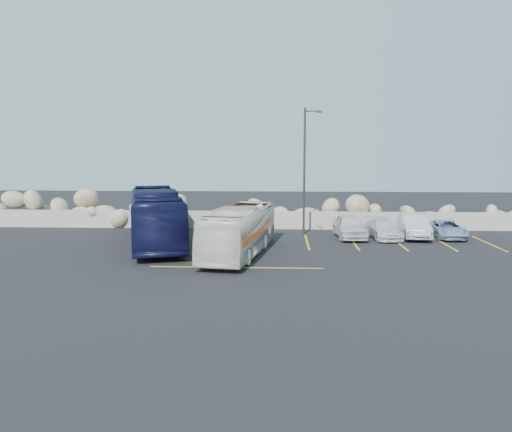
{
  "coord_description": "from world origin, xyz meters",
  "views": [
    {
      "loc": [
        1.08,
        -22.14,
        5.28
      ],
      "look_at": [
        -0.27,
        4.0,
        1.91
      ],
      "focal_mm": 35.0,
      "sensor_mm": 36.0,
      "label": 1
    }
  ],
  "objects_px": {
    "lamppost": "(305,168)",
    "tour_coach": "(156,216)",
    "car_d": "(447,229)",
    "vintage_bus": "(240,230)",
    "car_c": "(383,229)",
    "car_b": "(414,226)",
    "car_a": "(350,226)"
  },
  "relations": [
    {
      "from": "car_a",
      "to": "vintage_bus",
      "type": "bearing_deg",
      "value": -142.8
    },
    {
      "from": "vintage_bus",
      "to": "car_c",
      "type": "xyz_separation_m",
      "value": [
        8.4,
        5.26,
        -0.69
      ]
    },
    {
      "from": "vintage_bus",
      "to": "car_a",
      "type": "height_order",
      "value": "vintage_bus"
    },
    {
      "from": "tour_coach",
      "to": "car_c",
      "type": "xyz_separation_m",
      "value": [
        13.51,
        2.43,
        -1.02
      ]
    },
    {
      "from": "vintage_bus",
      "to": "car_a",
      "type": "xyz_separation_m",
      "value": [
        6.36,
        5.34,
        -0.53
      ]
    },
    {
      "from": "lamppost",
      "to": "tour_coach",
      "type": "xyz_separation_m",
      "value": [
        -8.73,
        -3.48,
        -2.71
      ]
    },
    {
      "from": "car_d",
      "to": "car_b",
      "type": "bearing_deg",
      "value": -176.55
    },
    {
      "from": "lamppost",
      "to": "car_b",
      "type": "bearing_deg",
      "value": -5.47
    },
    {
      "from": "car_b",
      "to": "car_d",
      "type": "distance_m",
      "value": 2.06
    },
    {
      "from": "car_c",
      "to": "car_d",
      "type": "relative_size",
      "value": 1.01
    },
    {
      "from": "lamppost",
      "to": "car_b",
      "type": "distance_m",
      "value": 7.65
    },
    {
      "from": "car_d",
      "to": "vintage_bus",
      "type": "bearing_deg",
      "value": -152.88
    },
    {
      "from": "car_b",
      "to": "tour_coach",
      "type": "bearing_deg",
      "value": -164.42
    },
    {
      "from": "car_a",
      "to": "car_c",
      "type": "bearing_deg",
      "value": -5.29
    },
    {
      "from": "car_c",
      "to": "car_d",
      "type": "height_order",
      "value": "car_c"
    },
    {
      "from": "car_b",
      "to": "car_a",
      "type": "bearing_deg",
      "value": -170.35
    },
    {
      "from": "tour_coach",
      "to": "car_d",
      "type": "relative_size",
      "value": 2.94
    },
    {
      "from": "tour_coach",
      "to": "car_d",
      "type": "bearing_deg",
      "value": -7.17
    },
    {
      "from": "car_a",
      "to": "car_b",
      "type": "relative_size",
      "value": 0.97
    },
    {
      "from": "lamppost",
      "to": "car_a",
      "type": "height_order",
      "value": "lamppost"
    },
    {
      "from": "tour_coach",
      "to": "car_d",
      "type": "height_order",
      "value": "tour_coach"
    },
    {
      "from": "lamppost",
      "to": "car_a",
      "type": "xyz_separation_m",
      "value": [
        2.74,
        -0.96,
        -3.58
      ]
    },
    {
      "from": "tour_coach",
      "to": "car_c",
      "type": "distance_m",
      "value": 13.76
    },
    {
      "from": "car_a",
      "to": "car_d",
      "type": "height_order",
      "value": "car_a"
    },
    {
      "from": "vintage_bus",
      "to": "car_d",
      "type": "relative_size",
      "value": 2.33
    },
    {
      "from": "vintage_bus",
      "to": "tour_coach",
      "type": "relative_size",
      "value": 0.79
    },
    {
      "from": "lamppost",
      "to": "car_d",
      "type": "distance_m",
      "value": 9.57
    },
    {
      "from": "car_c",
      "to": "car_a",
      "type": "bearing_deg",
      "value": 171.92
    },
    {
      "from": "car_a",
      "to": "car_d",
      "type": "distance_m",
      "value": 6.05
    },
    {
      "from": "tour_coach",
      "to": "lamppost",
      "type": "bearing_deg",
      "value": 5.25
    },
    {
      "from": "vintage_bus",
      "to": "car_d",
      "type": "xyz_separation_m",
      "value": [
        12.4,
        5.69,
        -0.71
      ]
    },
    {
      "from": "vintage_bus",
      "to": "tour_coach",
      "type": "xyz_separation_m",
      "value": [
        -5.11,
        2.82,
        0.33
      ]
    }
  ]
}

